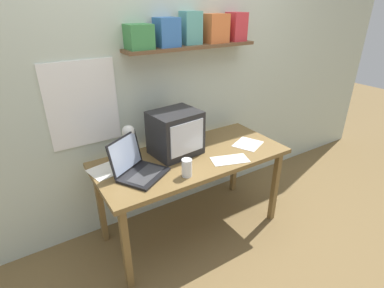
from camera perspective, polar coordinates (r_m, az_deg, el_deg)
ground_plane at (r=2.70m, az=-0.00°, el=-15.63°), size 12.00×12.00×0.00m
back_wall at (r=2.46m, az=-5.65°, el=14.40°), size 5.60×0.24×2.60m
corner_desk at (r=2.33m, az=-0.00°, el=-3.68°), size 1.47×0.67×0.71m
crt_monitor at (r=2.27m, az=-3.17°, el=2.11°), size 0.38×0.33×0.34m
laptop at (r=2.07m, az=-10.64°, el=-4.09°), size 0.41×0.41×0.26m
desk_lamp at (r=2.19m, az=-11.92°, el=1.26°), size 0.12×0.16×0.29m
juice_glass at (r=2.02m, az=-0.99°, el=-4.70°), size 0.07×0.07×0.12m
open_notebook at (r=2.52m, az=10.60°, el=-0.00°), size 0.28×0.27×0.00m
printed_handout at (r=2.19m, az=-15.73°, el=-4.74°), size 0.28×0.25×0.00m
loose_paper_near_laptop at (r=2.25m, az=7.23°, el=-2.99°), size 0.30×0.22×0.00m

